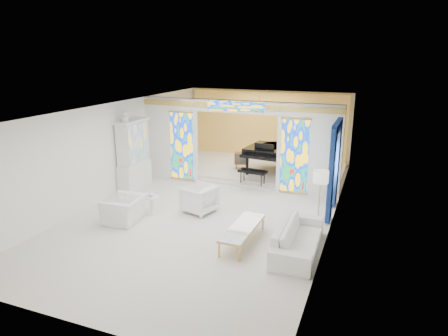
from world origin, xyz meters
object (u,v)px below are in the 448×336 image
at_px(armchair_right, 199,199).
at_px(tv_console, 242,158).
at_px(coffee_table, 243,228).
at_px(grand_piano, 275,151).
at_px(sofa, 298,238).
at_px(armchair_left, 125,210).
at_px(china_cabinet, 134,155).

distance_m(armchair_right, tv_console, 4.23).
height_order(coffee_table, grand_piano, grand_piano).
distance_m(sofa, coffee_table, 1.35).
bearing_deg(tv_console, armchair_left, -119.96).
bearing_deg(grand_piano, armchair_left, -109.91).
bearing_deg(sofa, china_cabinet, 65.52).
relative_size(china_cabinet, sofa, 1.15).
relative_size(china_cabinet, tv_console, 4.30).
bearing_deg(armchair_right, coffee_table, 66.84).
xyz_separation_m(china_cabinet, sofa, (6.17, -2.60, -0.82)).
bearing_deg(china_cabinet, armchair_left, -62.19).
xyz_separation_m(armchair_right, sofa, (3.18, -1.40, -0.06)).
distance_m(armchair_right, grand_piano, 4.48).
relative_size(armchair_left, tv_console, 1.71).
xyz_separation_m(china_cabinet, tv_console, (2.86, 3.02, -0.58)).
bearing_deg(china_cabinet, sofa, -22.89).
xyz_separation_m(armchair_left, sofa, (4.80, -0.01, -0.00)).
bearing_deg(sofa, armchair_left, 88.29).
bearing_deg(coffee_table, sofa, 1.74).
distance_m(armchair_left, sofa, 4.80).
height_order(china_cabinet, coffee_table, china_cabinet).
xyz_separation_m(sofa, coffee_table, (-1.35, -0.04, 0.05)).
distance_m(coffee_table, grand_piano, 5.80).
xyz_separation_m(grand_piano, tv_console, (-1.28, -0.07, -0.40)).
bearing_deg(china_cabinet, tv_console, 46.52).
xyz_separation_m(sofa, grand_piano, (-2.03, 5.69, 0.64)).
relative_size(grand_piano, tv_console, 4.83).
height_order(armchair_left, coffee_table, armchair_left).
bearing_deg(coffee_table, armchair_left, 179.15).
bearing_deg(sofa, grand_piano, 18.00).
distance_m(china_cabinet, coffee_table, 5.55).
bearing_deg(tv_console, coffee_table, -85.98).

